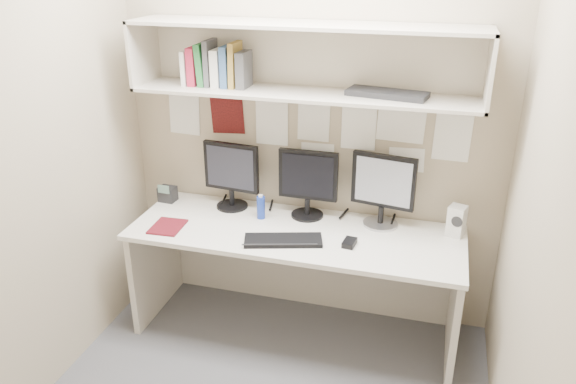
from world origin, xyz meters
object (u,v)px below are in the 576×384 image
(desk, at_px, (295,281))
(monitor_center, at_px, (308,181))
(keyboard, at_px, (283,240))
(maroon_notebook, at_px, (168,227))
(monitor_left, at_px, (231,172))
(speaker, at_px, (457,221))
(desk_phone, at_px, (167,194))
(monitor_right, at_px, (383,187))

(desk, xyz_separation_m, monitor_center, (0.02, 0.22, 0.60))
(keyboard, distance_m, maroon_notebook, 0.73)
(keyboard, bearing_deg, desk, 63.23)
(desk, distance_m, monitor_left, 0.81)
(desk, relative_size, monitor_center, 4.61)
(maroon_notebook, bearing_deg, desk, 10.28)
(monitor_center, distance_m, speaker, 0.92)
(monitor_center, xyz_separation_m, speaker, (0.91, -0.03, -0.15))
(monitor_left, height_order, monitor_center, monitor_left)
(desk, height_order, monitor_center, monitor_center)
(maroon_notebook, bearing_deg, keyboard, -1.89)
(keyboard, bearing_deg, speaker, 4.05)
(monitor_left, xyz_separation_m, speaker, (1.42, -0.03, -0.15))
(monitor_center, relative_size, desk_phone, 3.31)
(desk, distance_m, monitor_center, 0.64)
(desk, relative_size, keyboard, 4.45)
(monitor_left, relative_size, speaker, 2.33)
(monitor_left, height_order, keyboard, monitor_left)
(monitor_left, height_order, desk_phone, monitor_left)
(monitor_right, distance_m, desk_phone, 1.44)
(monitor_right, bearing_deg, desk_phone, -168.63)
(monitor_right, height_order, keyboard, monitor_right)
(desk, xyz_separation_m, monitor_right, (0.48, 0.22, 0.61))
(monitor_left, distance_m, maroon_notebook, 0.54)
(monitor_center, relative_size, maroon_notebook, 1.95)
(desk_phone, bearing_deg, monitor_center, 5.82)
(desk_phone, bearing_deg, desk, -7.36)
(desk, xyz_separation_m, keyboard, (-0.03, -0.17, 0.37))
(monitor_right, height_order, speaker, monitor_right)
(monitor_center, distance_m, desk_phone, 0.98)
(monitor_right, relative_size, speaker, 2.42)
(monitor_center, relative_size, speaker, 2.32)
(monitor_right, xyz_separation_m, maroon_notebook, (-1.24, -0.40, -0.24))
(monitor_right, bearing_deg, monitor_left, -170.05)
(monitor_center, relative_size, monitor_right, 0.96)
(monitor_left, relative_size, desk_phone, 3.32)
(keyboard, xyz_separation_m, desk_phone, (-0.91, 0.35, 0.04))
(desk, bearing_deg, monitor_center, 84.79)
(keyboard, height_order, speaker, speaker)
(monitor_center, bearing_deg, monitor_left, -179.41)
(speaker, height_order, maroon_notebook, speaker)
(monitor_center, distance_m, keyboard, 0.45)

